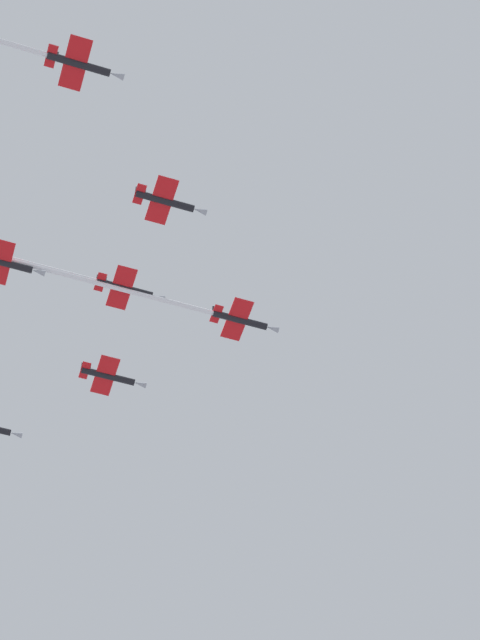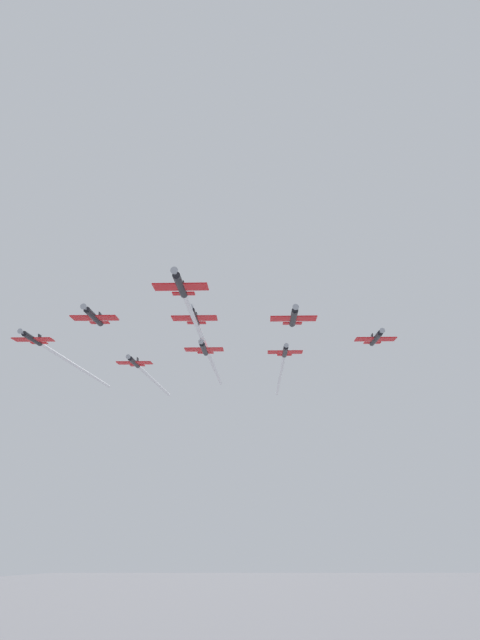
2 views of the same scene
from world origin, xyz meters
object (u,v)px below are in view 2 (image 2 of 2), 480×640
Objects in this scene: jet_starboard_inner at (94,316)px; jet_starboard_outer at (376,338)px; jet_center_rear at (66,360)px; jet_port_inner at (294,317)px; jet_tail_end at (148,376)px; jet_port_outer at (207,350)px; jet_starboard_trail at (281,371)px; jet_port_trail at (204,348)px; jet_lead at (198,328)px.

jet_starboard_inner is 61.06m from jet_starboard_outer.
jet_starboard_outer is (-59.74, 12.61, -0.16)m from jet_starboard_inner.
jet_port_inner is at bearing 142.61° from jet_center_rear.
jet_port_inner is at bearing 180.00° from jet_starboard_inner.
jet_tail_end is at bearing -90.00° from jet_starboard_inner.
jet_starboard_trail reaches higher than jet_port_outer.
jet_starboard_inner is 1.00× the size of jet_port_trail.
jet_lead is at bearing -155.66° from jet_starboard_inner.
jet_starboard_outer is (-26.65, 30.90, -0.46)m from jet_port_outer.
jet_starboard_inner is at bearing -0.00° from jet_port_inner.
jet_port_inner is 0.17× the size of jet_center_rear.
jet_port_trail is 0.20× the size of jet_tail_end.
jet_center_rear is at bearing -16.94° from jet_port_outer.
jet_port_trail is at bearing 118.34° from jet_tail_end.
jet_port_outer is (-33.09, -18.29, 0.30)m from jet_starboard_inner.
jet_starboard_outer is at bearing 161.13° from jet_port_outer.
jet_port_trail is at bearing -5.71° from jet_starboard_outer.
jet_lead is 1.25× the size of jet_tail_end.
jet_tail_end is at bearing -61.66° from jet_port_trail.
jet_center_rear is 24.34m from jet_tail_end.
jet_port_outer reaches higher than jet_port_trail.
jet_tail_end is at bearing -56.78° from jet_port_inner.
jet_starboard_trail is (-38.61, -27.71, 2.50)m from jet_port_trail.
jet_port_inner is 72.91m from jet_center_rear.
jet_starboard_outer is at bearing -135.00° from jet_port_inner.
jet_starboard_trail is (-33.89, -19.65, 0.79)m from jet_port_outer.
jet_port_trail is 40.68m from jet_tail_end.
jet_port_trail is (31.37, -22.85, -1.25)m from jet_starboard_outer.
jet_port_trail is at bearing 90.00° from jet_port_outer.
jet_starboard_inner is 0.20× the size of jet_tail_end.
jet_port_inner is at bearing 90.00° from jet_starboard_trail.
jet_starboard_trail reaches higher than jet_port_trail.
jet_starboard_outer reaches higher than jet_tail_end.
jet_center_rear is at bearing -42.62° from jet_lead.
jet_starboard_outer is 0.20× the size of jet_tail_end.
jet_lead is 6.20× the size of jet_starboard_inner.
jet_center_rear is at bearing -17.91° from jet_starboard_outer.
jet_port_trail is (4.95, -29.75, -0.94)m from jet_port_inner.
jet_center_rear reaches higher than jet_starboard_outer.
jet_port_trail is 47.58m from jet_starboard_trail.
jet_starboard_trail reaches higher than jet_tail_end.
jet_starboard_trail is at bearing -67.78° from jet_starboard_outer.
jet_port_outer is 1.15× the size of jet_center_rear.
jet_port_inner is at bearing 123.22° from jet_tail_end.
jet_port_outer is (0.23, -37.81, 0.76)m from jet_port_inner.
jet_port_outer is (-12.01, -20.51, 0.50)m from jet_lead.
jet_port_inner is (-12.25, 17.30, -0.27)m from jet_lead.
jet_tail_end is (-1.43, -40.65, -0.04)m from jet_port_trail.
jet_starboard_trail is at bearing -113.98° from jet_port_trail.
jet_port_inner reaches higher than jet_port_trail.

